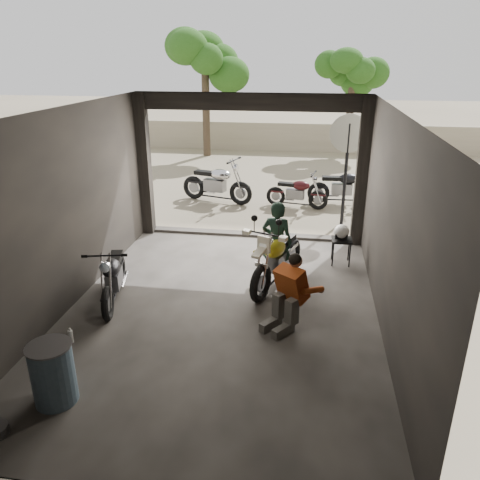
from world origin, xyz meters
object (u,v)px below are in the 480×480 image
(outside_bike_c, at_px, (344,184))
(helmet, at_px, (341,232))
(rider, at_px, (277,242))
(stool, at_px, (342,243))
(outside_bike_a, at_px, (217,180))
(main_bike, at_px, (277,255))
(sign_post, at_px, (348,150))
(outside_bike_b, at_px, (297,190))
(mechanic, at_px, (286,295))
(oil_drum, at_px, (53,375))
(left_bike, at_px, (113,273))

(outside_bike_c, relative_size, helmet, 5.33)
(rider, relative_size, stool, 2.85)
(outside_bike_a, bearing_deg, helmet, -123.45)
(main_bike, distance_m, sign_post, 3.98)
(outside_bike_a, xyz_separation_m, outside_bike_b, (2.27, -0.20, -0.13))
(helmet, distance_m, sign_post, 2.67)
(mechanic, xyz_separation_m, helmet, (0.93, 2.56, 0.11))
(helmet, bearing_deg, outside_bike_a, 130.16)
(outside_bike_c, bearing_deg, outside_bike_a, 92.25)
(outside_bike_a, height_order, mechanic, outside_bike_a)
(rider, xyz_separation_m, stool, (1.22, 0.94, -0.30))
(stool, relative_size, helmet, 1.67)
(oil_drum, relative_size, sign_post, 0.29)
(outside_bike_b, bearing_deg, mechanic, -168.76)
(mechanic, bearing_deg, outside_bike_c, 116.47)
(main_bike, height_order, outside_bike_c, main_bike)
(helmet, bearing_deg, rider, -141.73)
(rider, distance_m, sign_post, 3.79)
(outside_bike_b, bearing_deg, sign_post, -125.24)
(sign_post, bearing_deg, outside_bike_c, 84.24)
(main_bike, bearing_deg, outside_bike_c, 94.23)
(stool, xyz_separation_m, sign_post, (0.14, 2.43, 1.37))
(left_bike, relative_size, mechanic, 1.35)
(rider, relative_size, oil_drum, 1.96)
(outside_bike_b, distance_m, sign_post, 2.14)
(outside_bike_a, distance_m, mechanic, 6.78)
(outside_bike_b, height_order, sign_post, sign_post)
(main_bike, distance_m, outside_bike_b, 4.74)
(left_bike, bearing_deg, oil_drum, -96.35)
(outside_bike_c, bearing_deg, stool, 173.85)
(outside_bike_b, xyz_separation_m, rider, (-0.20, -4.57, 0.27))
(outside_bike_b, bearing_deg, oil_drum, 173.32)
(outside_bike_b, relative_size, helmet, 4.59)
(left_bike, bearing_deg, outside_bike_b, 50.51)
(left_bike, relative_size, oil_drum, 1.98)
(outside_bike_a, relative_size, stool, 3.48)
(outside_bike_a, distance_m, outside_bike_c, 3.56)
(sign_post, bearing_deg, rider, -114.23)
(left_bike, relative_size, rider, 1.01)
(outside_bike_c, bearing_deg, sign_post, 173.74)
(mechanic, bearing_deg, helmet, 106.73)
(outside_bike_a, height_order, outside_bike_c, outside_bike_a)
(outside_bike_a, relative_size, sign_post, 0.70)
(stool, bearing_deg, outside_bike_b, 105.77)
(left_bike, xyz_separation_m, outside_bike_a, (0.58, 5.93, 0.11))
(outside_bike_c, relative_size, stool, 3.18)
(oil_drum, bearing_deg, outside_bike_b, 72.79)
(outside_bike_a, bearing_deg, stool, -123.44)
(main_bike, relative_size, oil_drum, 2.30)
(stool, bearing_deg, main_bike, -137.02)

